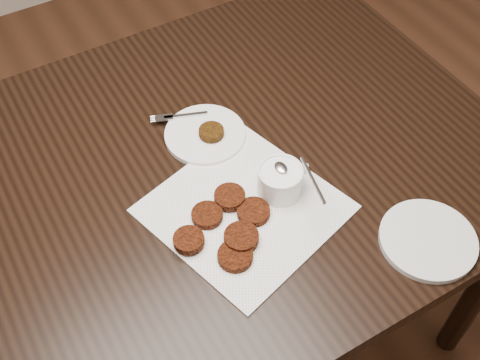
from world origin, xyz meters
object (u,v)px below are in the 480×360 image
Objects in this scene: napkin at (244,209)px; plate_empty at (428,240)px; table at (177,276)px; plate_with_patty at (205,132)px; sauce_ramekin at (281,170)px.

napkin is 0.36m from plate_empty.
table is 0.42m from plate_with_patty.
plate_with_patty is 0.51m from plate_empty.
napkin is 1.86× the size of plate_with_patty.
table is at bearing 134.61° from plate_empty.
table is 0.42m from napkin.
table is at bearing 145.40° from sauce_ramekin.
plate_with_patty reaches higher than table.
napkin is at bearing -177.58° from sauce_ramekin.
table is 4.54× the size of napkin.
napkin is 1.78× the size of plate_empty.
sauce_ramekin reaches higher than plate_with_patty.
plate_with_patty is at bearing 105.44° from sauce_ramekin.
plate_with_patty is (0.14, 0.07, 0.39)m from table.
plate_empty is at bearing -42.60° from napkin.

